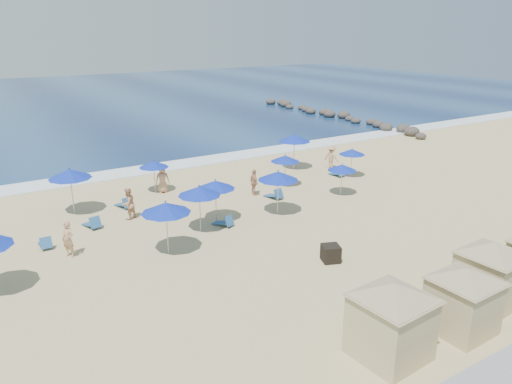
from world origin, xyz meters
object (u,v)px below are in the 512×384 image
(trash_bin, at_px, (331,253))
(umbrella_5, at_px, (199,191))
(cabana_2, at_px, (492,265))
(umbrella_9, at_px, (294,138))
(umbrella_4, at_px, (154,164))
(beachgoer_0, at_px, (68,239))
(beachgoer_3, at_px, (331,157))
(cabana_1, at_px, (464,292))
(umbrella_2, at_px, (70,174))
(umbrella_11, at_px, (342,167))
(umbrella_3, at_px, (166,208))
(umbrella_6, at_px, (215,185))
(beachgoer_1, at_px, (128,204))
(beachgoer_4, at_px, (162,179))
(rock_jetty, at_px, (335,115))
(umbrella_8, at_px, (278,176))
(cabana_0, at_px, (392,311))
(beachgoer_2, at_px, (254,182))
(umbrella_7, at_px, (285,158))

(trash_bin, bearing_deg, umbrella_5, 139.63)
(cabana_2, distance_m, umbrella_9, 19.69)
(umbrella_4, distance_m, beachgoer_0, 9.63)
(beachgoer_3, bearing_deg, cabana_1, 131.67)
(umbrella_2, relative_size, umbrella_11, 1.31)
(umbrella_3, bearing_deg, cabana_2, -50.91)
(umbrella_5, distance_m, umbrella_6, 1.52)
(beachgoer_1, bearing_deg, umbrella_9, 168.69)
(cabana_1, relative_size, beachgoer_3, 2.37)
(cabana_2, relative_size, umbrella_5, 1.76)
(cabana_2, xyz_separation_m, beachgoer_4, (-5.29, 19.03, -0.70))
(rock_jetty, distance_m, umbrella_4, 31.04)
(rock_jetty, bearing_deg, umbrella_2, -154.17)
(trash_bin, relative_size, umbrella_5, 0.30)
(rock_jetty, bearing_deg, trash_bin, -130.96)
(umbrella_2, height_order, umbrella_3, umbrella_2)
(umbrella_6, bearing_deg, beachgoer_3, 21.46)
(umbrella_8, bearing_deg, umbrella_11, 7.15)
(trash_bin, relative_size, cabana_2, 0.17)
(cabana_0, relative_size, beachgoer_3, 2.57)
(umbrella_11, distance_m, beachgoer_4, 11.20)
(cabana_0, height_order, umbrella_3, cabana_0)
(umbrella_2, distance_m, beachgoer_2, 10.69)
(beachgoer_1, bearing_deg, beachgoer_4, -160.04)
(cabana_0, xyz_separation_m, umbrella_8, (4.21, 12.32, 0.60))
(umbrella_9, height_order, umbrella_11, umbrella_9)
(beachgoer_1, relative_size, beachgoer_3, 0.99)
(umbrella_3, relative_size, umbrella_11, 1.27)
(umbrella_2, bearing_deg, umbrella_11, -20.25)
(cabana_2, relative_size, umbrella_3, 1.69)
(umbrella_2, relative_size, beachgoer_3, 1.52)
(rock_jetty, height_order, beachgoer_3, beachgoer_3)
(umbrella_6, relative_size, beachgoer_1, 1.36)
(trash_bin, height_order, umbrella_11, umbrella_11)
(umbrella_3, relative_size, umbrella_4, 1.22)
(cabana_0, bearing_deg, beachgoer_1, 100.85)
(trash_bin, height_order, beachgoer_3, beachgoer_3)
(umbrella_3, xyz_separation_m, beachgoer_3, (15.79, 7.11, -1.36))
(beachgoer_3, bearing_deg, beachgoer_2, 84.36)
(umbrella_9, xyz_separation_m, umbrella_11, (-1.06, -6.38, -0.55))
(rock_jetty, relative_size, trash_bin, 35.20)
(rock_jetty, relative_size, umbrella_9, 9.99)
(cabana_2, xyz_separation_m, beachgoer_3, (7.28, 17.59, -0.70))
(beachgoer_0, bearing_deg, umbrella_11, 57.01)
(beachgoer_2, bearing_deg, umbrella_9, -49.13)
(umbrella_9, bearing_deg, beachgoer_2, -147.96)
(trash_bin, distance_m, beachgoer_2, 9.87)
(cabana_2, distance_m, umbrella_2, 21.20)
(umbrella_2, relative_size, umbrella_7, 1.24)
(umbrella_7, relative_size, beachgoer_0, 1.26)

